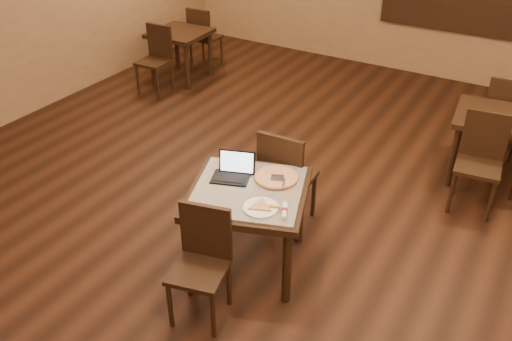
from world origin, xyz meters
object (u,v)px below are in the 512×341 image
Objects in this scene: chair_main_near at (202,257)px; chair_main_far at (285,175)px; other_table_b_chair_far at (203,34)px; other_table_a at (494,126)px; other_table_b_chair_near at (157,55)px; tiled_table at (248,199)px; pizza_pan at (276,178)px; laptop at (234,171)px; other_table_b at (180,39)px; other_table_a_chair_near at (480,156)px; other_table_a_chair_far at (503,113)px.

chair_main_near is 0.91× the size of chair_main_far.
chair_main_near is 0.98× the size of other_table_b_chair_far.
other_table_b_chair_near reaches higher than other_table_a.
pizza_pan reaches higher than tiled_table.
laptop is (-0.20, 0.10, 0.16)m from tiled_table.
tiled_table is at bearing -47.88° from other_table_b.
tiled_table is 1.25× the size of other_table_b_chair_near.
other_table_b_chair_far is (0.00, 0.54, -0.07)m from other_table_b.
other_table_b is 0.86× the size of other_table_b_chair_near.
laptop is 2.45m from other_table_a_chair_near.
chair_main_near is 4.74m from other_table_b.
pizza_pan is at bearing 57.75° from other_table_a_chair_far.
other_table_b is at bearing 115.57° from tiled_table.
other_table_a is (1.65, 2.36, -0.20)m from laptop.
pizza_pan is 0.38× the size of other_table_a.
chair_main_far is at bearing 132.78° from other_table_b_chair_far.
other_table_a_chair_far is (1.45, 2.40, -0.02)m from chair_main_far.
other_table_a is 4.61m from other_table_b_chair_far.
pizza_pan is (0.12, -0.37, 0.20)m from chair_main_far.
other_table_a is (1.33, 2.21, -0.15)m from pizza_pan.
other_table_a_chair_near is (1.45, 2.52, 0.03)m from chair_main_near.
other_table_a_chair_near reaches higher than other_table_b_chair_far.
laptop is at bearing -138.83° from other_table_a_chair_near.
other_table_a_chair_far is at bearing 169.93° from other_table_b_chair_far.
other_table_b_chair_near is (-4.47, 0.60, -0.01)m from other_table_a_chair_near.
other_table_a is 0.94× the size of other_table_b_chair_far.
other_table_a_chair_near is at bearing 82.48° from other_table_a_chair_far.
other_table_b_chair_near and other_table_b_chair_far have the same top height.
other_table_b_chair_near is (-3.04, 1.89, -0.04)m from chair_main_far.
other_table_a_chair_far is 1.19× the size of other_table_b.
chair_main_far is 3.01× the size of pizza_pan.
other_table_a_chair_far is (0.01, 0.56, -0.07)m from other_table_a.
other_table_b_chair_near is at bearing -93.15° from other_table_b.
other_table_a_chair_near is 1.12m from other_table_a_chair_far.
other_table_b_chair_far is at bearing 111.99° from chair_main_near.
pizza_pan is (0.12, 0.24, 0.11)m from tiled_table.
other_table_b is at bearing 159.04° from other_table_a_chair_near.
chair_main_near reaches higher than other_table_a.
other_table_a is (1.44, 1.84, 0.05)m from chair_main_far.
laptop reaches higher than pizza_pan.
other_table_a_chair_near is at bearing -140.92° from chair_main_far.
laptop is at bearing -156.04° from pizza_pan.
tiled_table is 0.64m from chair_main_near.
other_table_a_chair_near is 1.00× the size of other_table_a_chair_far.
other_table_a_chair_near is at bearing 51.54° from pizza_pan.
chair_main_far reaches higher than other_table_b_chair_near.
laptop reaches higher than other_table_b.
chair_main_near is at bearing -99.14° from pizza_pan.
other_table_b is 0.86× the size of other_table_b_chair_far.
other_table_a_chair_near is at bearing -17.15° from other_table_b.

